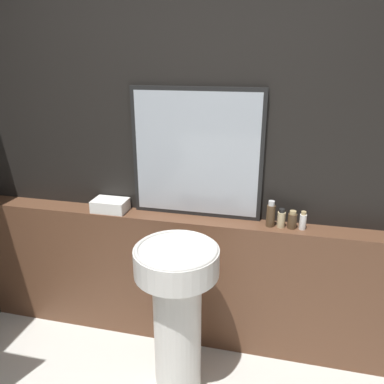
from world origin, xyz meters
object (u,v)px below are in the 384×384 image
pedestal_sink (177,307)px  towel_stack (110,205)px  lotion_bottle (292,220)px  conditioner_bottle (281,219)px  mirror (196,154)px  body_wash_bottle (303,221)px  shampoo_bottle (271,215)px

pedestal_sink → towel_stack: 0.84m
pedestal_sink → lotion_bottle: size_ratio=8.58×
pedestal_sink → conditioner_bottle: bearing=40.0°
mirror → body_wash_bottle: bearing=-5.7°
pedestal_sink → mirror: size_ratio=1.16×
mirror → shampoo_bottle: size_ratio=5.04×
pedestal_sink → shampoo_bottle: size_ratio=5.85×
pedestal_sink → towel_stack: size_ratio=4.21×
conditioner_bottle → towel_stack: bearing=180.0°
shampoo_bottle → lotion_bottle: 0.13m
towel_stack → shampoo_bottle: size_ratio=1.39×
shampoo_bottle → conditioner_bottle: bearing=0.0°
shampoo_bottle → mirror: bearing=172.1°
towel_stack → lotion_bottle: size_ratio=2.04×
conditioner_bottle → lotion_bottle: conditioner_bottle is taller
body_wash_bottle → shampoo_bottle: bearing=180.0°
lotion_bottle → body_wash_bottle: size_ratio=0.98×
shampoo_bottle → lotion_bottle: (0.13, 0.00, -0.02)m
pedestal_sink → towel_stack: bearing=142.4°
conditioner_bottle → pedestal_sink: bearing=-140.0°
shampoo_bottle → body_wash_bottle: size_ratio=1.43×
pedestal_sink → shampoo_bottle: 0.79m
conditioner_bottle → body_wash_bottle: (0.13, 0.00, -0.00)m
pedestal_sink → shampoo_bottle: shampoo_bottle is taller
mirror → lotion_bottle: (0.62, -0.07, -0.36)m
shampoo_bottle → body_wash_bottle: (0.19, 0.00, -0.02)m
shampoo_bottle → body_wash_bottle: shampoo_bottle is taller
pedestal_sink → lotion_bottle: bearing=36.8°
shampoo_bottle → body_wash_bottle: bearing=0.0°
mirror → shampoo_bottle: 0.59m
lotion_bottle → body_wash_bottle: bearing=-0.0°
conditioner_bottle → body_wash_bottle: conditioner_bottle is taller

